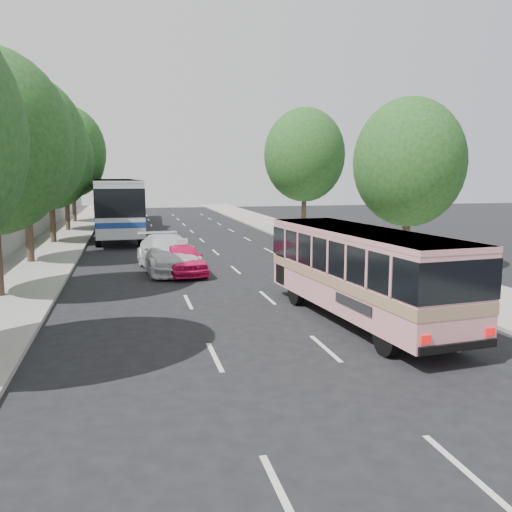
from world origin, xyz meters
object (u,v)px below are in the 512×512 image
object	(u,v)px
pink_bus	(361,265)
white_pickup	(168,253)
pink_taxi	(182,259)
tour_coach_front	(115,203)
tour_coach_rear	(121,198)

from	to	relation	value
pink_bus	white_pickup	xyz separation A→B (m)	(-5.06, 10.33, -0.94)
pink_taxi	white_pickup	world-z (taller)	white_pickup
white_pickup	tour_coach_front	size ratio (longest dim) A/B	0.41
pink_bus	white_pickup	size ratio (longest dim) A/B	1.60
pink_bus	pink_taxi	bearing A→B (deg)	110.14
tour_coach_front	tour_coach_rear	bearing A→B (deg)	85.77
white_pickup	tour_coach_front	distance (m)	14.74
pink_taxi	pink_bus	bearing A→B (deg)	-71.21
pink_bus	tour_coach_front	bearing A→B (deg)	101.48
tour_coach_front	pink_bus	bearing A→B (deg)	-76.16
pink_bus	white_pickup	world-z (taller)	pink_bus
pink_bus	pink_taxi	world-z (taller)	pink_bus
pink_bus	tour_coach_rear	xyz separation A→B (m)	(-7.42, 37.83, 0.48)
white_pickup	tour_coach_rear	size ratio (longest dim) A/B	0.45
pink_bus	pink_taxi	distance (m)	10.39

